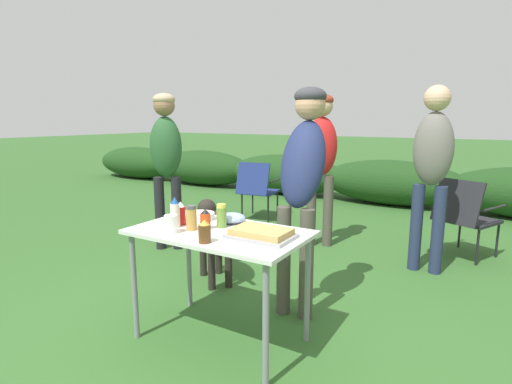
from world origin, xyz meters
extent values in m
plane|color=#336028|center=(0.00, 0.00, 0.00)|extent=(60.00, 60.00, 0.00)
ellipsoid|color=#1E4219|center=(-6.00, 4.88, 0.38)|extent=(2.40, 0.90, 0.75)
ellipsoid|color=#1E4219|center=(-4.00, 4.88, 0.38)|extent=(2.40, 0.90, 0.75)
ellipsoid|color=#1E4219|center=(-2.00, 4.88, 0.38)|extent=(2.40, 0.90, 0.75)
ellipsoid|color=#1E4219|center=(0.00, 4.88, 0.38)|extent=(2.40, 0.90, 0.75)
cube|color=silver|center=(0.00, 0.00, 0.73)|extent=(1.10, 0.64, 0.02)
cylinder|color=gray|center=(-0.49, -0.27, 0.36)|extent=(0.04, 0.04, 0.71)
cylinder|color=gray|center=(0.49, -0.27, 0.36)|extent=(0.04, 0.04, 0.71)
cylinder|color=gray|center=(-0.49, 0.27, 0.36)|extent=(0.04, 0.04, 0.71)
cylinder|color=gray|center=(0.49, 0.27, 0.36)|extent=(0.04, 0.04, 0.71)
cube|color=#9E9EA3|center=(0.31, 0.00, 0.75)|extent=(0.38, 0.25, 0.02)
cube|color=tan|center=(0.31, 0.00, 0.78)|extent=(0.33, 0.22, 0.04)
cylinder|color=white|center=(-0.28, 0.15, 0.76)|extent=(0.21, 0.21, 0.05)
ellipsoid|color=#99B2CC|center=(-0.04, 0.20, 0.77)|extent=(0.19, 0.19, 0.07)
cylinder|color=white|center=(-0.22, -0.20, 0.80)|extent=(0.08, 0.08, 0.11)
cylinder|color=brown|center=(0.08, -0.24, 0.79)|extent=(0.07, 0.07, 0.10)
cone|color=gold|center=(0.08, -0.24, 0.86)|extent=(0.06, 0.06, 0.03)
cylinder|color=olive|center=(-0.03, 0.07, 0.80)|extent=(0.06, 0.06, 0.13)
cylinder|color=#D1CC47|center=(-0.03, 0.07, 0.88)|extent=(0.06, 0.06, 0.02)
cylinder|color=#B2893D|center=(-0.16, -0.08, 0.81)|extent=(0.07, 0.07, 0.13)
cylinder|color=#4C4C4C|center=(-0.16, -0.08, 0.89)|extent=(0.06, 0.06, 0.02)
cylinder|color=#CC4214|center=(-0.09, -0.02, 0.79)|extent=(0.07, 0.07, 0.10)
cone|color=black|center=(-0.09, -0.02, 0.86)|extent=(0.06, 0.06, 0.03)
cylinder|color=red|center=(-0.30, -0.01, 0.80)|extent=(0.06, 0.06, 0.12)
cone|color=white|center=(-0.30, -0.01, 0.88)|extent=(0.05, 0.05, 0.03)
cylinder|color=silver|center=(-0.29, -0.08, 0.82)|extent=(0.06, 0.06, 0.16)
cone|color=#194793|center=(-0.29, -0.08, 0.92)|extent=(0.05, 0.05, 0.04)
cylinder|color=#4C473D|center=(0.18, 0.54, 0.40)|extent=(0.10, 0.10, 0.81)
cylinder|color=#4C473D|center=(0.36, 0.55, 0.40)|extent=(0.10, 0.10, 0.81)
ellipsoid|color=navy|center=(0.26, 0.67, 1.11)|extent=(0.35, 0.48, 0.69)
sphere|color=tan|center=(0.26, 0.79, 1.53)|extent=(0.22, 0.22, 0.22)
ellipsoid|color=#333338|center=(0.26, 0.79, 1.59)|extent=(0.24, 0.24, 0.13)
cylinder|color=#232D4C|center=(0.86, 1.97, 0.41)|extent=(0.11, 0.11, 0.83)
cylinder|color=#232D4C|center=(1.05, 1.96, 0.41)|extent=(0.11, 0.11, 0.83)
ellipsoid|color=slate|center=(0.96, 1.97, 1.16)|extent=(0.35, 0.26, 0.67)
sphere|color=#DBAD89|center=(0.96, 1.97, 1.61)|extent=(0.23, 0.23, 0.23)
cylinder|color=black|center=(-1.67, 1.18, 0.40)|extent=(0.11, 0.11, 0.80)
cylinder|color=black|center=(-1.51, 1.28, 0.40)|extent=(0.11, 0.11, 0.80)
ellipsoid|color=#28562D|center=(-1.59, 1.23, 1.13)|extent=(0.42, 0.39, 0.65)
sphere|color=#936B4C|center=(-1.59, 1.23, 1.57)|extent=(0.22, 0.22, 0.22)
ellipsoid|color=tan|center=(-1.59, 1.23, 1.63)|extent=(0.23, 0.23, 0.13)
cylinder|color=#4C473D|center=(-0.29, 2.15, 0.40)|extent=(0.11, 0.11, 0.80)
cylinder|color=#4C473D|center=(-0.12, 2.23, 0.40)|extent=(0.11, 0.11, 0.80)
ellipsoid|color=red|center=(-0.20, 2.19, 1.13)|extent=(0.42, 0.37, 0.65)
sphere|color=#DBAD89|center=(-0.20, 2.19, 1.56)|extent=(0.22, 0.22, 0.22)
ellipsoid|color=#993823|center=(-0.20, 2.19, 1.63)|extent=(0.23, 0.23, 0.13)
cylinder|color=#28231E|center=(-0.52, 0.59, 0.23)|extent=(0.06, 0.06, 0.46)
cylinder|color=#28231E|center=(-0.43, 0.70, 0.23)|extent=(0.06, 0.06, 0.46)
cylinder|color=#28231E|center=(-0.78, 0.80, 0.23)|extent=(0.06, 0.06, 0.46)
cylinder|color=#28231E|center=(-0.68, 0.92, 0.23)|extent=(0.06, 0.06, 0.46)
ellipsoid|color=#28231E|center=(-0.60, 0.75, 0.52)|extent=(0.54, 0.50, 0.23)
sphere|color=#28231E|center=(-0.84, 0.95, 0.60)|extent=(0.18, 0.18, 0.18)
cone|color=#28231E|center=(-0.89, 0.99, 0.62)|extent=(0.16, 0.15, 0.13)
cylinder|color=#28231E|center=(-0.38, 0.57, 0.53)|extent=(0.15, 0.13, 0.09)
cube|color=#232328|center=(1.28, 2.65, 0.39)|extent=(0.61, 0.61, 0.03)
cube|color=#232328|center=(1.16, 2.40, 0.61)|extent=(0.49, 0.34, 0.44)
cylinder|color=black|center=(1.02, 2.56, 0.19)|extent=(0.02, 0.02, 0.38)
cylinder|color=black|center=(1.38, 2.39, 0.19)|extent=(0.02, 0.02, 0.38)
cylinder|color=black|center=(1.18, 2.92, 0.19)|extent=(0.02, 0.02, 0.38)
cylinder|color=black|center=(1.55, 2.75, 0.19)|extent=(0.02, 0.02, 0.38)
cylinder|color=black|center=(1.07, 2.75, 0.56)|extent=(0.19, 0.39, 0.02)
cylinder|color=black|center=(1.49, 2.56, 0.56)|extent=(0.19, 0.39, 0.02)
cube|color=navy|center=(-1.43, 2.96, 0.39)|extent=(0.53, 0.53, 0.03)
cube|color=navy|center=(-1.39, 2.69, 0.61)|extent=(0.48, 0.23, 0.44)
cylinder|color=black|center=(-1.60, 2.73, 0.19)|extent=(0.02, 0.02, 0.38)
cylinder|color=black|center=(-1.21, 2.80, 0.19)|extent=(0.02, 0.02, 0.38)
cylinder|color=black|center=(-1.66, 3.13, 0.19)|extent=(0.02, 0.02, 0.38)
cylinder|color=black|center=(-1.27, 3.19, 0.19)|extent=(0.02, 0.02, 0.38)
cylinder|color=black|center=(-1.66, 2.93, 0.56)|extent=(0.09, 0.41, 0.02)
cylinder|color=black|center=(-1.21, 3.00, 0.56)|extent=(0.09, 0.41, 0.02)
camera|label=1|loc=(1.44, -1.95, 1.43)|focal=28.00mm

